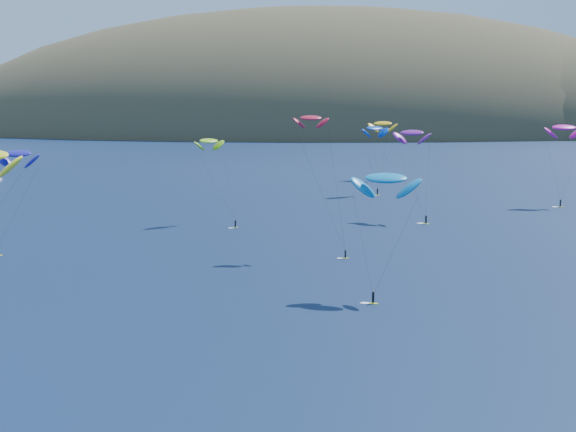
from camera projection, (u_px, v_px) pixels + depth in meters
The scene contains 9 objects.
island at pixel (345, 144), 621.36m from camera, with size 730.00×300.00×210.00m.
kitesurfer_3 at pixel (209, 141), 189.00m from camera, with size 11.58×13.04×21.36m.
kitesurfer_4 at pixel (375, 128), 239.39m from camera, with size 10.08×8.66×22.33m.
kitesurfer_5 at pixel (386, 178), 121.74m from camera, with size 10.68×9.82×20.81m.
kitesurfer_6 at pixel (412, 133), 193.36m from camera, with size 10.00×13.06×23.49m.
kitesurfer_8 at pixel (564, 128), 216.09m from camera, with size 10.23×7.22×23.95m.
kitesurfer_9 at pixel (311, 118), 151.30m from camera, with size 10.55×7.34×27.78m.
kitesurfer_10 at pixel (17, 154), 156.18m from camera, with size 9.94×10.04×21.51m.
kitesurfer_11 at pixel (383, 123), 279.05m from camera, with size 11.03×14.73×22.26m.
Camera 1 is at (10.59, -61.01, 31.48)m, focal length 50.00 mm.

